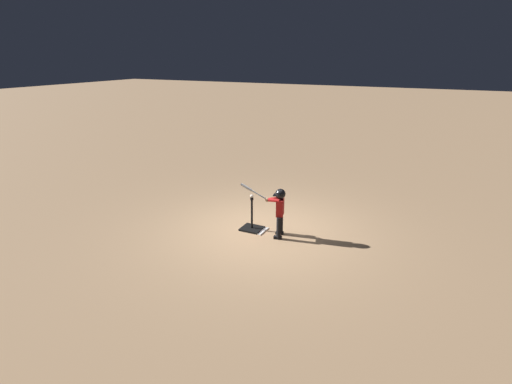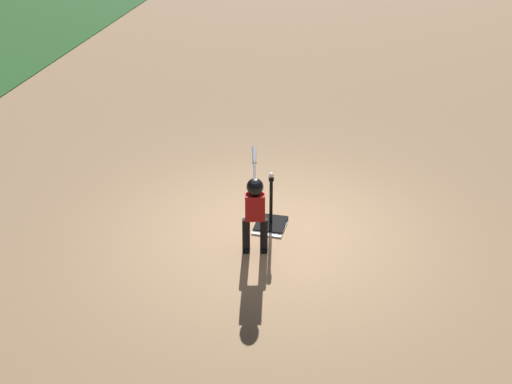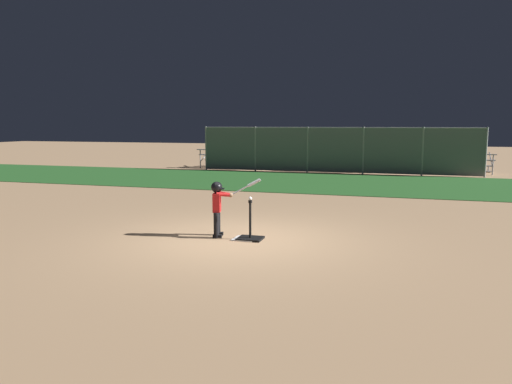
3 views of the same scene
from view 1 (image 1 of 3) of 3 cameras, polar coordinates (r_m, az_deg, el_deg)
ground_plane at (r=9.36m, az=1.00°, el=-5.41°), size 90.00×90.00×0.00m
home_plate at (r=9.34m, az=0.04°, el=-5.41°), size 0.45×0.45×0.02m
batting_tee at (r=9.34m, az=-0.59°, el=-4.80°), size 0.49×0.44×0.79m
batter_child at (r=8.77m, az=3.22°, el=-2.09°), size 0.99×0.43×1.20m
baseball at (r=9.07m, az=-0.61°, el=-0.59°), size 0.07×0.07×0.07m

